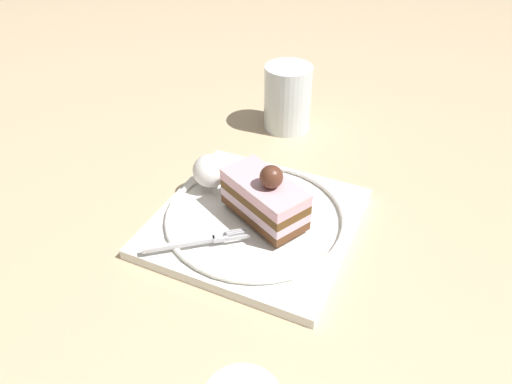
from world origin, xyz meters
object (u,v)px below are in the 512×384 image
at_px(cake_slice, 265,197).
at_px(fork, 200,241).
at_px(drink_glass_near, 287,101).
at_px(dessert_plate, 256,218).
at_px(whipped_cream_dollop, 210,171).

bearing_deg(cake_slice, fork, -135.43).
height_order(fork, drink_glass_near, drink_glass_near).
bearing_deg(drink_glass_near, fork, -99.71).
xyz_separation_m(cake_slice, fork, (-0.06, -0.06, -0.02)).
bearing_deg(dessert_plate, whipped_cream_dollop, 147.16).
distance_m(cake_slice, whipped_cream_dollop, 0.09).
height_order(dessert_plate, drink_glass_near, drink_glass_near).
xyz_separation_m(dessert_plate, cake_slice, (0.01, -0.00, 0.04)).
relative_size(fork, drink_glass_near, 1.10).
height_order(whipped_cream_dollop, drink_glass_near, drink_glass_near).
height_order(whipped_cream_dollop, fork, whipped_cream_dollop).
height_order(cake_slice, drink_glass_near, drink_glass_near).
height_order(dessert_plate, fork, fork).
relative_size(dessert_plate, whipped_cream_dollop, 6.27).
distance_m(whipped_cream_dollop, drink_glass_near, 0.21).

